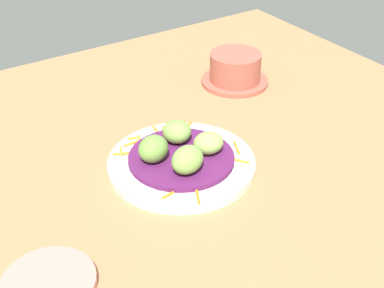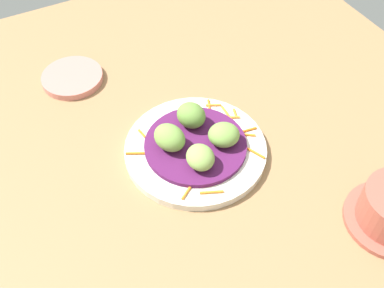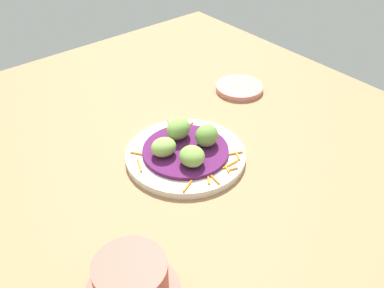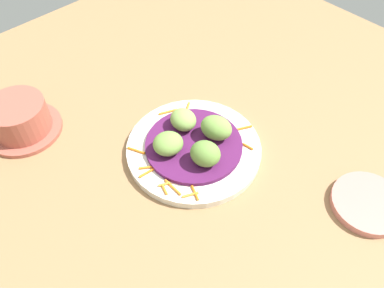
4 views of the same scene
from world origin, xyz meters
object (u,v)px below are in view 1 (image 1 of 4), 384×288
Objects in this scene: terracotta_bowl at (235,70)px; guac_scoop_back at (153,149)px; guac_scoop_left at (188,160)px; guac_scoop_center at (208,143)px; guac_scoop_right at (175,132)px; main_plate at (181,164)px; side_plate_small at (49,283)px.

guac_scoop_back is at bearing -148.73° from terracotta_bowl.
guac_scoop_left reaches higher than guac_scoop_center.
guac_scoop_back reaches higher than guac_scoop_right.
guac_scoop_center is 0.96× the size of guac_scoop_right.
guac_scoop_center is (5.53, 2.76, -0.38)cm from guac_scoop_left.
main_plate reaches higher than side_plate_small.
guac_scoop_left is at bearing -63.51° from guac_scoop_back.
guac_scoop_right is 0.38× the size of terracotta_bowl.
guac_scoop_left is 6.19cm from guac_scoop_center.
terracotta_bowl is at bearing 31.27° from guac_scoop_back.
guac_scoop_left is 6.18cm from guac_scoop_back.
guac_scoop_right is at bearing 71.49° from guac_scoop_left.
main_plate is at bearing -108.51° from guac_scoop_right.
guac_scoop_left and terracotta_bowl have the same top height.
guac_scoop_center is 0.43× the size of side_plate_small.
guac_scoop_left is at bearing 17.73° from side_plate_small.
guac_scoop_center is 0.36× the size of terracotta_bowl.
guac_scoop_back reaches higher than side_plate_small.
guac_scoop_back and terracotta_bowl have the same top height.
side_plate_small is (-25.21, -8.06, -3.64)cm from guac_scoop_left.
side_plate_small is at bearing -162.27° from guac_scoop_left.
side_plate_small is (-22.46, -13.59, -3.65)cm from guac_scoop_back.
terracotta_bowl is at bearing 44.53° from guac_scoop_center.
terracotta_bowl is at bearing 31.23° from side_plate_small.
guac_scoop_left is 8.74cm from guac_scoop_right.
main_plate is 5.66cm from guac_scoop_back.
guac_scoop_center is at bearing 19.39° from side_plate_small.
guac_scoop_right is at bearing 116.49° from guac_scoop_center.
guac_scoop_back is 26.50cm from side_plate_small.
guac_scoop_right reaches higher than main_plate.
main_plate is 5.65cm from guac_scoop_left.
guac_scoop_left is at bearing -138.60° from terracotta_bowl.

